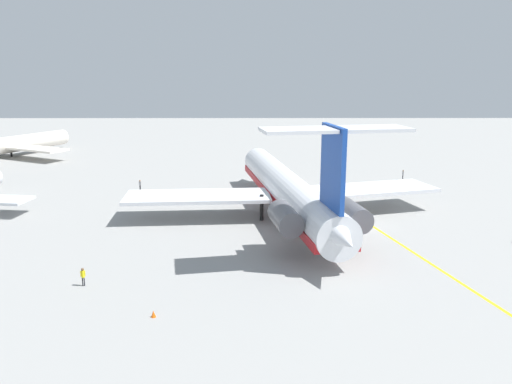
# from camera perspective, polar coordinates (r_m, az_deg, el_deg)

# --- Properties ---
(ground) EXTENTS (288.43, 288.43, 0.00)m
(ground) POSITION_cam_1_polar(r_m,az_deg,el_deg) (64.76, 11.13, -3.69)
(ground) COLOR gray
(main_jetliner) EXTENTS (47.49, 42.21, 13.88)m
(main_jetliner) POSITION_cam_1_polar(r_m,az_deg,el_deg) (65.56, 3.70, 0.18)
(main_jetliner) COLOR silver
(main_jetliner) RESTS_ON ground
(airliner_mid_right) EXTENTS (29.26, 29.63, 9.39)m
(airliner_mid_right) POSITION_cam_1_polar(r_m,az_deg,el_deg) (125.94, -25.45, 4.87)
(airliner_mid_right) COLOR silver
(airliner_mid_right) RESTS_ON ground
(ground_crew_near_nose) EXTENTS (0.27, 0.38, 1.69)m
(ground_crew_near_nose) POSITION_cam_1_polar(r_m,az_deg,el_deg) (83.81, -12.84, 0.91)
(ground_crew_near_nose) COLOR black
(ground_crew_near_nose) RESTS_ON ground
(ground_crew_near_tail) EXTENTS (0.44, 0.28, 1.73)m
(ground_crew_near_tail) POSITION_cam_1_polar(r_m,az_deg,el_deg) (93.18, 16.11, 1.99)
(ground_crew_near_tail) COLOR black
(ground_crew_near_tail) RESTS_ON ground
(ground_crew_starboard) EXTENTS (0.27, 0.40, 1.71)m
(ground_crew_starboard) POSITION_cam_1_polar(r_m,az_deg,el_deg) (48.59, -18.78, -8.73)
(ground_crew_starboard) COLOR black
(ground_crew_starboard) RESTS_ON ground
(safety_cone_nose) EXTENTS (0.40, 0.40, 0.55)m
(safety_cone_nose) POSITION_cam_1_polar(r_m,az_deg,el_deg) (41.80, -11.39, -13.20)
(safety_cone_nose) COLOR #EA590F
(safety_cone_nose) RESTS_ON ground
(taxiway_centreline) EXTENTS (92.23, 22.41, 0.01)m
(taxiway_centreline) POSITION_cam_1_polar(r_m,az_deg,el_deg) (68.99, 11.14, -2.62)
(taxiway_centreline) COLOR gold
(taxiway_centreline) RESTS_ON ground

